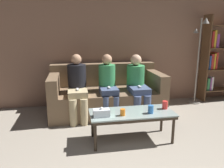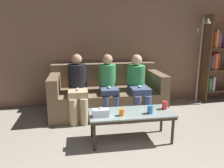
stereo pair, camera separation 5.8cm
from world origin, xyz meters
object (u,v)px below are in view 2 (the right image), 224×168
(coffee_table, at_px, (131,115))
(standing_lamp, at_px, (201,52))
(couch, at_px, (107,95))
(seated_person_mid_right, at_px, (138,83))
(cup_far_center, at_px, (165,105))
(tissue_box, at_px, (101,113))
(seated_person_left_end, at_px, (78,85))
(bookshelf, at_px, (218,59))
(cup_near_right, at_px, (150,110))
(cup_near_left, at_px, (122,112))
(seated_person_mid_left, at_px, (108,84))

(coffee_table, height_order, standing_lamp, standing_lamp)
(couch, relative_size, standing_lamp, 1.16)
(coffee_table, distance_m, seated_person_mid_right, 1.08)
(cup_far_center, bearing_deg, coffee_table, -175.30)
(seated_person_mid_right, bearing_deg, tissue_box, -127.13)
(seated_person_left_end, bearing_deg, seated_person_mid_right, -0.20)
(tissue_box, relative_size, standing_lamp, 0.12)
(cup_far_center, height_order, bookshelf, bookshelf)
(cup_near_right, distance_m, seated_person_left_end, 1.47)
(seated_person_mid_right, bearing_deg, couch, 157.51)
(cup_near_left, bearing_deg, bookshelf, 33.58)
(seated_person_mid_right, bearing_deg, cup_near_left, -115.71)
(cup_near_right, height_order, bookshelf, bookshelf)
(coffee_table, bearing_deg, cup_near_right, -20.86)
(cup_near_left, bearing_deg, standing_lamp, 37.27)
(couch, bearing_deg, tissue_box, -101.45)
(cup_near_right, bearing_deg, seated_person_mid_left, 111.21)
(couch, height_order, cup_near_right, couch)
(cup_near_right, height_order, tissue_box, tissue_box)
(cup_near_right, bearing_deg, couch, 107.93)
(standing_lamp, bearing_deg, seated_person_mid_left, -168.39)
(cup_far_center, distance_m, standing_lamp, 2.01)
(standing_lamp, relative_size, seated_person_mid_left, 1.59)
(coffee_table, height_order, seated_person_mid_right, seated_person_mid_right)
(cup_near_left, bearing_deg, cup_near_right, 1.73)
(cup_near_left, xyz_separation_m, seated_person_mid_left, (-0.02, 1.10, 0.13))
(tissue_box, xyz_separation_m, seated_person_left_end, (-0.29, 1.08, 0.14))
(bookshelf, xyz_separation_m, seated_person_left_end, (-3.08, -0.56, -0.32))
(couch, distance_m, seated_person_mid_left, 0.36)
(bookshelf, bearing_deg, tissue_box, -149.53)
(couch, relative_size, tissue_box, 9.59)
(cup_near_right, height_order, cup_far_center, cup_far_center)
(cup_near_left, xyz_separation_m, seated_person_mid_right, (0.53, 1.10, 0.13))
(cup_far_center, xyz_separation_m, tissue_box, (-0.96, -0.13, -0.01))
(cup_near_left, height_order, seated_person_left_end, seated_person_left_end)
(seated_person_mid_left, distance_m, seated_person_mid_right, 0.55)
(couch, height_order, seated_person_left_end, seated_person_left_end)
(couch, height_order, cup_far_center, couch)
(coffee_table, xyz_separation_m, standing_lamp, (1.84, 1.41, 0.72))
(cup_far_center, distance_m, tissue_box, 0.96)
(couch, xyz_separation_m, seated_person_mid_right, (0.55, -0.23, 0.28))
(cup_far_center, bearing_deg, cup_near_left, -167.61)
(seated_person_left_end, relative_size, seated_person_mid_right, 1.02)
(tissue_box, bearing_deg, cup_far_center, 7.53)
(coffee_table, bearing_deg, cup_far_center, 4.70)
(coffee_table, xyz_separation_m, cup_near_left, (-0.16, -0.11, 0.09))
(coffee_table, distance_m, cup_near_right, 0.28)
(cup_near_left, relative_size, cup_near_right, 0.80)
(cup_near_left, distance_m, cup_far_center, 0.69)
(tissue_box, height_order, seated_person_mid_right, seated_person_mid_right)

